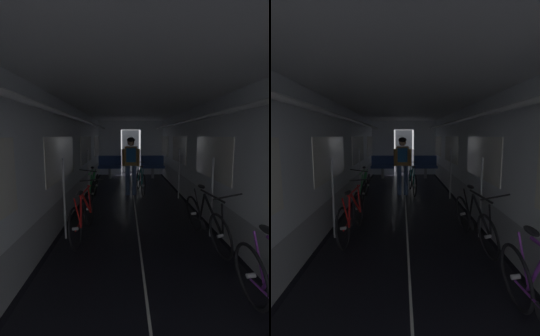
{
  "view_description": "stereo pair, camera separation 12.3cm",
  "coord_description": "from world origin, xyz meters",
  "views": [
    {
      "loc": [
        -0.22,
        -1.89,
        1.77
      ],
      "look_at": [
        0.0,
        4.21,
        0.95
      ],
      "focal_mm": 25.53,
      "sensor_mm": 36.0,
      "label": 1
    },
    {
      "loc": [
        -0.09,
        -1.9,
        1.77
      ],
      "look_at": [
        0.0,
        4.21,
        0.95
      ],
      "focal_mm": 25.53,
      "sensor_mm": 36.0,
      "label": 2
    }
  ],
  "objects": [
    {
      "name": "bench_seat_far_left",
      "position": [
        -0.9,
        8.07,
        0.57
      ],
      "size": [
        0.98,
        0.51,
        0.95
      ],
      "color": "gray",
      "rests_on": "ground"
    },
    {
      "name": "bicycle_red",
      "position": [
        -0.98,
        2.2,
        0.38
      ],
      "size": [
        0.44,
        1.69,
        0.95
      ],
      "color": "black",
      "rests_on": "ground"
    },
    {
      "name": "person_cyclist_aisle",
      "position": [
        -0.07,
        5.14,
        1.07
      ],
      "size": [
        0.53,
        0.39,
        1.73
      ],
      "color": "#384C75",
      "rests_on": "ground"
    },
    {
      "name": "bicycle_green",
      "position": [
        -1.1,
        4.51,
        0.38
      ],
      "size": [
        0.44,
        1.69,
        0.96
      ],
      "color": "black",
      "rests_on": "ground"
    },
    {
      "name": "ground_plane",
      "position": [
        0.0,
        0.0,
        0.0
      ],
      "size": [
        60.0,
        60.0,
        0.0
      ],
      "primitive_type": "plane",
      "color": "black"
    },
    {
      "name": "bicycle_black",
      "position": [
        1.1,
        1.86,
        0.38
      ],
      "size": [
        0.51,
        1.69,
        0.96
      ],
      "color": "black",
      "rests_on": "ground"
    },
    {
      "name": "train_car_shell",
      "position": [
        -0.0,
        3.6,
        1.7
      ],
      "size": [
        3.14,
        12.34,
        2.57
      ],
      "color": "black",
      "rests_on": "ground"
    },
    {
      "name": "bench_seat_far_right",
      "position": [
        0.9,
        8.07,
        0.57
      ],
      "size": [
        0.98,
        0.51,
        0.95
      ],
      "color": "gray",
      "rests_on": "ground"
    },
    {
      "name": "bicycle_teal_in_aisle",
      "position": [
        0.23,
        5.4,
        0.38
      ],
      "size": [
        0.44,
        1.69,
        0.94
      ],
      "color": "black",
      "rests_on": "ground"
    }
  ]
}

